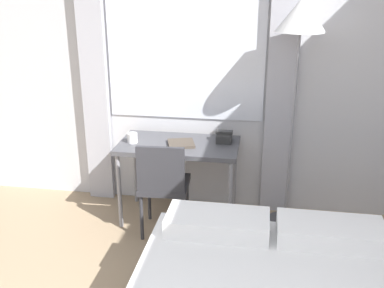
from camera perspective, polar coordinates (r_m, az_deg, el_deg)
name	(u,v)px	position (r m, az deg, el deg)	size (l,w,h in m)	color
wall_back_with_window	(210,63)	(4.01, 2.33, 10.21)	(4.63, 0.13, 2.70)	silver
desk	(179,151)	(3.89, -1.69, -0.83)	(1.03, 0.57, 0.72)	#4C4C51
desk_chair	(163,182)	(3.70, -3.67, -4.85)	(0.43, 0.43, 0.84)	#333338
standing_lamp	(300,34)	(3.65, 13.53, 13.48)	(0.39, 0.39, 1.92)	#4C4C51
telephone	(224,137)	(3.91, 4.11, 0.93)	(0.15, 0.18, 0.10)	#2D2D2D
book	(181,143)	(3.83, -1.40, 0.09)	(0.27, 0.27, 0.02)	#4C4238
mug	(132,138)	(3.90, -7.58, 0.78)	(0.09, 0.09, 0.09)	white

